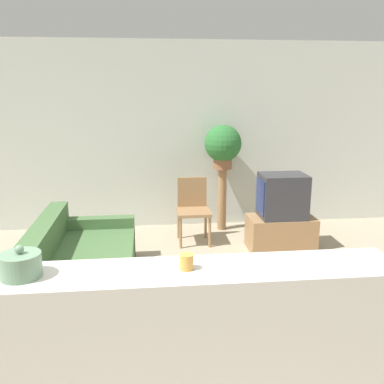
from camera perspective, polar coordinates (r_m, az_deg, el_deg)
name	(u,v)px	position (r m, az deg, el deg)	size (l,w,h in m)	color
ground_plane	(158,365)	(3.49, -4.60, -22.00)	(14.00, 14.00, 0.00)	tan
wall_back	(149,136)	(6.31, -5.80, 7.39)	(9.00, 0.06, 2.70)	silver
couch	(81,266)	(4.61, -14.61, -9.53)	(0.98, 1.75, 0.72)	#476B3D
tv_stand	(281,233)	(5.66, 11.74, -5.36)	(0.84, 0.47, 0.43)	#9E754C
television	(282,196)	(5.51, 11.92, -0.50)	(0.58, 0.45, 0.56)	#333338
wooden_chair	(193,207)	(5.75, 0.14, -1.95)	(0.44, 0.44, 0.86)	#9E754C
plant_stand	(222,199)	(6.25, 4.02, -0.98)	(0.13, 0.13, 0.91)	#9E754C
potted_plant	(223,145)	(6.10, 4.15, 6.31)	(0.52, 0.52, 0.63)	#8E5B3D
foreground_counter	(159,343)	(2.83, -4.49, -19.49)	(2.98, 0.44, 0.98)	beige
decorative_bowl	(21,265)	(2.67, -21.87, -9.02)	(0.23, 0.23, 0.19)	gray
candle_jar	(187,262)	(2.58, -0.72, -9.29)	(0.08, 0.08, 0.10)	gold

